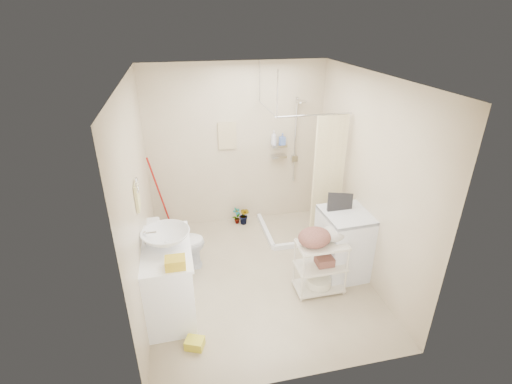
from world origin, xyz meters
TOP-DOWN VIEW (x-y plane):
  - floor at (0.00, 0.00)m, footprint 3.20×3.20m
  - ceiling at (0.00, 0.00)m, footprint 2.80×3.20m
  - wall_back at (0.00, 1.60)m, footprint 2.80×0.04m
  - wall_front at (0.00, -1.60)m, footprint 2.80×0.04m
  - wall_left at (-1.40, 0.00)m, footprint 0.04×3.20m
  - wall_right at (1.40, 0.00)m, footprint 0.04×3.20m
  - vanity at (-1.16, -0.39)m, footprint 0.59×1.04m
  - sink at (-1.13, -0.37)m, footprint 0.57×0.57m
  - counter_basket at (-1.04, -0.79)m, footprint 0.21×0.16m
  - floor_basket at (-0.93, -1.01)m, footprint 0.34×0.30m
  - toilet at (-1.04, 0.44)m, footprint 0.75×0.45m
  - mop at (-1.30, 1.48)m, footprint 0.14×0.14m
  - potted_plant_a at (-0.05, 1.44)m, footprint 0.19×0.18m
  - potted_plant_b at (0.07, 1.40)m, footprint 0.22×0.22m
  - hanging_towel at (-0.15, 1.58)m, footprint 0.28×0.03m
  - towel_ring at (-1.38, -0.20)m, footprint 0.04×0.22m
  - tp_holder at (-1.36, 0.05)m, footprint 0.08×0.12m
  - shower at (0.85, 1.05)m, footprint 1.10×1.10m
  - shampoo_bottle_a at (0.58, 1.53)m, footprint 0.10×0.10m
  - shampoo_bottle_b at (0.72, 1.52)m, footprint 0.10×0.10m
  - washing_machine at (1.14, -0.14)m, footprint 0.66×0.68m
  - laundry_rack at (0.69, -0.42)m, footprint 0.61×0.36m
  - ironing_board at (1.01, -0.14)m, footprint 0.34×0.11m

SIDE VIEW (x-z plane):
  - floor at x=0.00m, z-range 0.00..0.00m
  - floor_basket at x=-0.93m, z-range 0.00..0.15m
  - potted_plant_a at x=-0.05m, z-range 0.00..0.29m
  - potted_plant_b at x=0.07m, z-range 0.00..0.32m
  - toilet at x=-1.04m, z-range 0.00..0.75m
  - laundry_rack at x=0.69m, z-range 0.00..0.84m
  - vanity at x=-1.16m, z-range 0.00..0.90m
  - washing_machine at x=1.14m, z-range 0.00..0.92m
  - ironing_board at x=1.01m, z-range 0.00..1.18m
  - mop at x=-1.30m, z-range 0.00..1.31m
  - tp_holder at x=-1.36m, z-range 0.65..0.79m
  - counter_basket at x=-1.04m, z-range 0.90..1.01m
  - sink at x=-1.13m, z-range 0.90..1.08m
  - shower at x=0.85m, z-range 0.00..2.10m
  - wall_back at x=0.00m, z-range 0.00..2.60m
  - wall_front at x=0.00m, z-range 0.00..2.60m
  - wall_left at x=-1.40m, z-range 0.00..2.60m
  - wall_right at x=1.40m, z-range 0.00..2.60m
  - shampoo_bottle_b at x=0.72m, z-range 1.32..1.50m
  - shampoo_bottle_a at x=0.58m, z-range 1.32..1.55m
  - towel_ring at x=-1.38m, z-range 1.30..1.64m
  - hanging_towel at x=-0.15m, z-range 1.29..1.71m
  - ceiling at x=0.00m, z-range 2.58..2.62m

